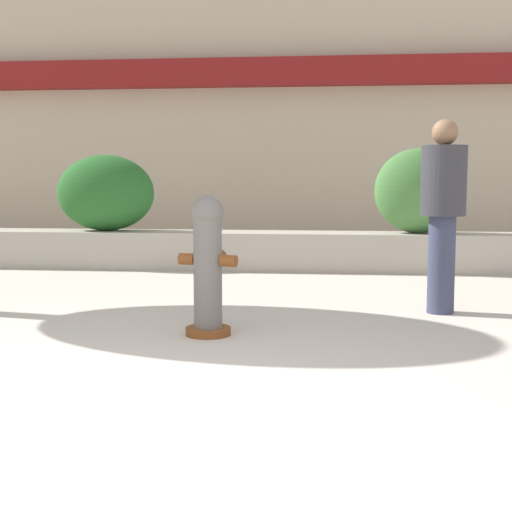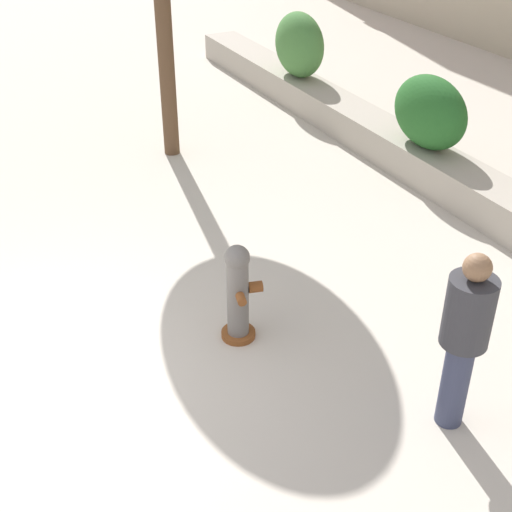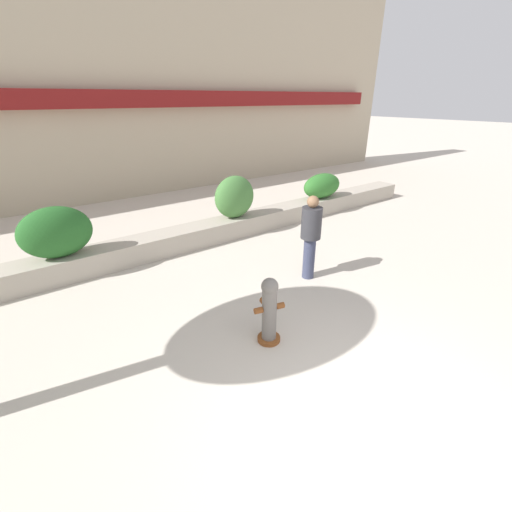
{
  "view_description": "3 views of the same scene",
  "coord_description": "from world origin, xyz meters",
  "px_view_note": "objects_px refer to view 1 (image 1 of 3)",
  "views": [
    {
      "loc": [
        1.07,
        -3.42,
        1.21
      ],
      "look_at": [
        0.46,
        2.34,
        0.58
      ],
      "focal_mm": 50.0,
      "sensor_mm": 36.0,
      "label": 1
    },
    {
      "loc": [
        5.35,
        -0.56,
        4.59
      ],
      "look_at": [
        -0.25,
        2.35,
        0.65
      ],
      "focal_mm": 50.0,
      "sensor_mm": 36.0,
      "label": 2
    },
    {
      "loc": [
        -2.56,
        -1.35,
        3.41
      ],
      "look_at": [
        0.66,
        3.01,
        0.89
      ],
      "focal_mm": 24.0,
      "sensor_mm": 36.0,
      "label": 3
    }
  ],
  "objects_px": {
    "hedge_bush_1": "(105,193)",
    "pedestrian": "(443,204)",
    "fire_hydrant": "(208,264)",
    "hedge_bush_2": "(418,191)"
  },
  "relations": [
    {
      "from": "hedge_bush_1",
      "to": "pedestrian",
      "type": "distance_m",
      "value": 4.99
    },
    {
      "from": "hedge_bush_2",
      "to": "fire_hydrant",
      "type": "relative_size",
      "value": 1.05
    },
    {
      "from": "hedge_bush_1",
      "to": "hedge_bush_2",
      "type": "distance_m",
      "value": 4.17
    },
    {
      "from": "hedge_bush_1",
      "to": "fire_hydrant",
      "type": "relative_size",
      "value": 1.24
    },
    {
      "from": "hedge_bush_2",
      "to": "pedestrian",
      "type": "distance_m",
      "value": 2.93
    },
    {
      "from": "fire_hydrant",
      "to": "pedestrian",
      "type": "height_order",
      "value": "pedestrian"
    },
    {
      "from": "fire_hydrant",
      "to": "pedestrian",
      "type": "bearing_deg",
      "value": 30.13
    },
    {
      "from": "hedge_bush_2",
      "to": "fire_hydrant",
      "type": "xyz_separation_m",
      "value": [
        -2.06,
        -4.05,
        -0.5
      ]
    },
    {
      "from": "hedge_bush_2",
      "to": "pedestrian",
      "type": "xyz_separation_m",
      "value": [
        -0.13,
        -2.93,
        -0.06
      ]
    },
    {
      "from": "hedge_bush_1",
      "to": "pedestrian",
      "type": "xyz_separation_m",
      "value": [
        4.04,
        -2.93,
        -0.03
      ]
    }
  ]
}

